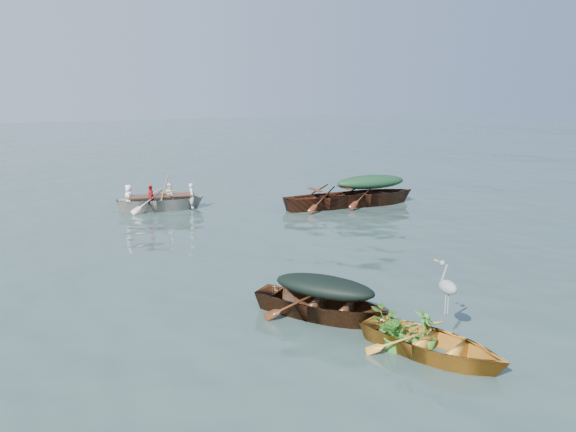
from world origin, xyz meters
The scene contains 13 objects.
ground centered at (0.00, 0.00, 0.00)m, with size 140.00×140.00×0.00m, color #364C47.
yellow_dinghy centered at (-1.68, -4.50, 0.00)m, with size 1.36×3.15×0.85m, color gold.
dark_covered_boat centered at (-2.42, -2.31, 0.00)m, with size 1.37×3.68×0.92m, color #543113.
green_tarp_boat centered at (4.66, 6.08, 0.00)m, with size 1.56×5.00×1.21m, color #552B14.
open_wooden_boat centered at (2.98, 6.29, 0.00)m, with size 1.51×4.86×1.17m, color #502B14.
rowed_boat centered at (-2.61, 8.77, 0.00)m, with size 1.30×4.32×1.03m, color beige.
dark_tarp_cover centered at (-2.42, -2.31, 0.66)m, with size 0.75×2.02×0.40m, color black.
green_tarp_cover centered at (4.66, 6.08, 0.86)m, with size 0.86×2.75×0.52m, color #183A23.
thwart_benches centered at (2.98, 6.29, 0.60)m, with size 0.91×2.43×0.04m, color #461D10, non-canonical shape.
heron centered at (-1.18, -4.25, 0.88)m, with size 0.28×0.40×0.92m, color #93969B, non-canonical shape.
dinghy_weeds centered at (-1.85, -3.97, 0.72)m, with size 0.70×0.90×0.60m, color #2E641A.
rowers centered at (-2.61, 8.77, 0.90)m, with size 1.17×3.03×0.76m, color silver.
oars centered at (-2.61, 8.77, 0.55)m, with size 2.60×0.60×0.06m, color olive, non-canonical shape.
Camera 1 is at (-7.67, -10.92, 4.28)m, focal length 35.00 mm.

